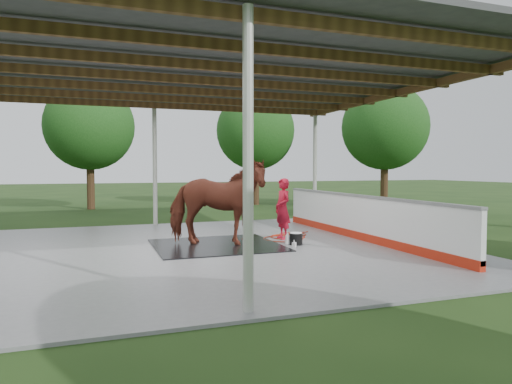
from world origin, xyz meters
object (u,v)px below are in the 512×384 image
object	(u,v)px
dasher_board	(359,218)
handler	(283,209)
wash_bucket	(296,238)
horse	(216,202)

from	to	relation	value
dasher_board	handler	distance (m)	1.99
dasher_board	wash_bucket	size ratio (longest dim) A/B	25.45
dasher_board	wash_bucket	xyz separation A→B (m)	(-1.90, -0.26, -0.39)
dasher_board	wash_bucket	distance (m)	1.96
horse	dasher_board	bearing A→B (deg)	-69.74
dasher_board	horse	world-z (taller)	horse
dasher_board	wash_bucket	bearing A→B (deg)	-172.26
wash_bucket	dasher_board	bearing A→B (deg)	7.74
dasher_board	wash_bucket	world-z (taller)	dasher_board
dasher_board	horse	size ratio (longest dim) A/B	3.36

